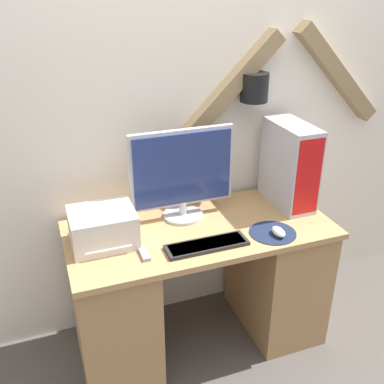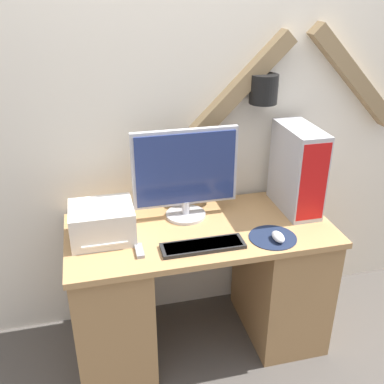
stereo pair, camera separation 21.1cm
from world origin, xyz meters
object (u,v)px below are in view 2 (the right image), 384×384
at_px(mouse, 278,237).
at_px(printer, 102,223).
at_px(keyboard, 203,246).
at_px(remote_control, 139,251).
at_px(monitor, 185,172).
at_px(computer_tower, 297,169).

bearing_deg(mouse, printer, 164.30).
distance_m(keyboard, mouse, 0.36).
relative_size(keyboard, remote_control, 3.62).
bearing_deg(keyboard, monitor, 91.60).
xyz_separation_m(monitor, remote_control, (-0.28, -0.28, -0.24)).
distance_m(computer_tower, remote_control, 0.91).
xyz_separation_m(computer_tower, printer, (-1.01, -0.07, -0.14)).
xyz_separation_m(monitor, keyboard, (0.01, -0.31, -0.24)).
height_order(keyboard, computer_tower, computer_tower).
height_order(keyboard, mouse, mouse).
bearing_deg(computer_tower, keyboard, -155.36).
height_order(keyboard, printer, printer).
bearing_deg(monitor, mouse, -43.07).
bearing_deg(computer_tower, printer, -176.17).
xyz_separation_m(keyboard, mouse, (0.36, -0.03, 0.01)).
distance_m(keyboard, remote_control, 0.29).
xyz_separation_m(keyboard, remote_control, (-0.29, 0.03, -0.00)).
xyz_separation_m(monitor, computer_tower, (0.58, -0.05, -0.02)).
distance_m(monitor, mouse, 0.55).
height_order(monitor, remote_control, monitor).
distance_m(monitor, computer_tower, 0.58).
relative_size(monitor, printer, 1.80).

